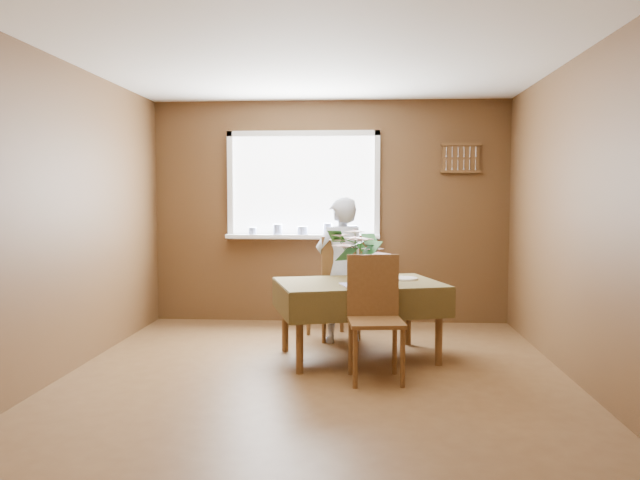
# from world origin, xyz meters

# --- Properties ---
(floor) EXTENTS (4.50, 4.50, 0.00)m
(floor) POSITION_xyz_m (0.00, 0.00, 0.00)
(floor) COLOR #55371D
(floor) RESTS_ON ground
(ceiling) EXTENTS (4.50, 4.50, 0.00)m
(ceiling) POSITION_xyz_m (0.00, 0.00, 2.50)
(ceiling) COLOR white
(ceiling) RESTS_ON wall_back
(wall_back) EXTENTS (4.00, 0.00, 4.00)m
(wall_back) POSITION_xyz_m (0.00, 2.25, 1.25)
(wall_back) COLOR brown
(wall_back) RESTS_ON floor
(wall_front) EXTENTS (4.00, 0.00, 4.00)m
(wall_front) POSITION_xyz_m (0.00, -2.25, 1.25)
(wall_front) COLOR brown
(wall_front) RESTS_ON floor
(wall_left) EXTENTS (0.00, 4.50, 4.50)m
(wall_left) POSITION_xyz_m (-2.00, 0.00, 1.25)
(wall_left) COLOR brown
(wall_left) RESTS_ON floor
(wall_right) EXTENTS (0.00, 4.50, 4.50)m
(wall_right) POSITION_xyz_m (2.00, 0.00, 1.25)
(wall_right) COLOR brown
(wall_right) RESTS_ON floor
(window_assembly) EXTENTS (1.72, 0.20, 1.22)m
(window_assembly) POSITION_xyz_m (-0.29, 2.20, 1.35)
(window_assembly) COLOR white
(window_assembly) RESTS_ON wall_back
(spoon_rack) EXTENTS (0.44, 0.05, 0.33)m
(spoon_rack) POSITION_xyz_m (1.45, 2.22, 1.85)
(spoon_rack) COLOR brown
(spoon_rack) RESTS_ON wall_back
(dining_table) EXTENTS (1.61, 1.30, 0.69)m
(dining_table) POSITION_xyz_m (0.34, 0.64, 0.60)
(dining_table) COLOR brown
(dining_table) RESTS_ON floor
(chair_far) EXTENTS (0.60, 0.60, 1.04)m
(chair_far) POSITION_xyz_m (0.12, 1.36, 0.56)
(chair_far) COLOR brown
(chair_far) RESTS_ON floor
(chair_near) EXTENTS (0.46, 0.46, 0.97)m
(chair_near) POSITION_xyz_m (0.46, 0.04, 0.53)
(chair_near) COLOR brown
(chair_near) RESTS_ON floor
(seated_woman) EXTENTS (0.61, 0.53, 1.42)m
(seated_woman) POSITION_xyz_m (0.16, 1.26, 0.71)
(seated_woman) COLOR white
(seated_woman) RESTS_ON floor
(flower_bouquet) EXTENTS (0.51, 0.51, 0.44)m
(flower_bouquet) POSITION_xyz_m (0.33, 0.47, 0.96)
(flower_bouquet) COLOR white
(flower_bouquet) RESTS_ON dining_table
(side_plate) EXTENTS (0.28, 0.28, 0.01)m
(side_plate) POSITION_xyz_m (0.73, 0.83, 0.69)
(side_plate) COLOR white
(side_plate) RESTS_ON dining_table
(table_knife) EXTENTS (0.15, 0.19, 0.00)m
(table_knife) POSITION_xyz_m (0.49, 0.47, 0.69)
(table_knife) COLOR silver
(table_knife) RESTS_ON dining_table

